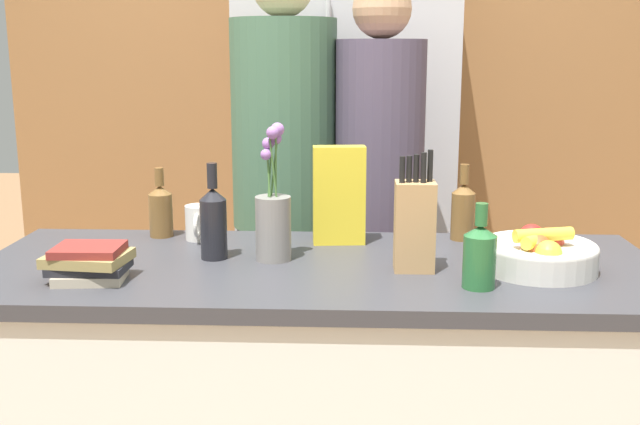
# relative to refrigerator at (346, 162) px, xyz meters

# --- Properties ---
(kitchen_island) EXTENTS (1.82, 0.72, 0.91)m
(kitchen_island) POSITION_rel_refrigerator_xyz_m (-0.06, -1.26, -0.54)
(kitchen_island) COLOR silver
(kitchen_island) RESTS_ON ground_plane
(back_wall_wood) EXTENTS (3.02, 0.12, 2.60)m
(back_wall_wood) POSITION_rel_refrigerator_xyz_m (-0.06, 0.36, 0.30)
(back_wall_wood) COLOR olive
(back_wall_wood) RESTS_ON ground_plane
(refrigerator) EXTENTS (0.87, 0.63, 2.00)m
(refrigerator) POSITION_rel_refrigerator_xyz_m (0.00, 0.00, 0.00)
(refrigerator) COLOR #B7B7BC
(refrigerator) RESTS_ON ground_plane
(fruit_bowl) EXTENTS (0.29, 0.29, 0.11)m
(fruit_bowl) POSITION_rel_refrigerator_xyz_m (0.51, -1.29, -0.04)
(fruit_bowl) COLOR silver
(fruit_bowl) RESTS_ON kitchen_island
(knife_block) EXTENTS (0.10, 0.09, 0.31)m
(knife_block) POSITION_rel_refrigerator_xyz_m (0.19, -1.30, 0.03)
(knife_block) COLOR tan
(knife_block) RESTS_ON kitchen_island
(flower_vase) EXTENTS (0.10, 0.10, 0.37)m
(flower_vase) POSITION_rel_refrigerator_xyz_m (-0.18, -1.22, 0.03)
(flower_vase) COLOR gray
(flower_vase) RESTS_ON kitchen_island
(cereal_box) EXTENTS (0.15, 0.07, 0.29)m
(cereal_box) POSITION_rel_refrigerator_xyz_m (-0.01, -1.04, 0.06)
(cereal_box) COLOR yellow
(cereal_box) RESTS_ON kitchen_island
(coffee_mug) EXTENTS (0.08, 0.12, 0.10)m
(coffee_mug) POSITION_rel_refrigerator_xyz_m (-0.42, -1.01, -0.04)
(coffee_mug) COLOR silver
(coffee_mug) RESTS_ON kitchen_island
(book_stack) EXTENTS (0.20, 0.17, 0.09)m
(book_stack) POSITION_rel_refrigerator_xyz_m (-0.61, -1.43, -0.04)
(book_stack) COLOR #B7A88E
(book_stack) RESTS_ON kitchen_island
(bottle_oil) EXTENTS (0.07, 0.07, 0.21)m
(bottle_oil) POSITION_rel_refrigerator_xyz_m (-0.55, -0.98, -0.00)
(bottle_oil) COLOR brown
(bottle_oil) RESTS_ON kitchen_island
(bottle_vinegar) EXTENTS (0.08, 0.08, 0.21)m
(bottle_vinegar) POSITION_rel_refrigerator_xyz_m (0.33, -1.44, -0.01)
(bottle_vinegar) COLOR #286633
(bottle_vinegar) RESTS_ON kitchen_island
(bottle_wine) EXTENTS (0.07, 0.07, 0.23)m
(bottle_wine) POSITION_rel_refrigerator_xyz_m (0.36, -0.97, 0.00)
(bottle_wine) COLOR brown
(bottle_wine) RESTS_ON kitchen_island
(bottle_water) EXTENTS (0.07, 0.07, 0.26)m
(bottle_water) POSITION_rel_refrigerator_xyz_m (-0.34, -1.22, 0.02)
(bottle_water) COLOR black
(bottle_water) RESTS_ON kitchen_island
(person_at_sink) EXTENTS (0.37, 0.37, 1.78)m
(person_at_sink) POSITION_rel_refrigerator_xyz_m (-0.21, -0.56, 0.00)
(person_at_sink) COLOR #383842
(person_at_sink) RESTS_ON ground_plane
(person_in_blue) EXTENTS (0.31, 0.31, 1.70)m
(person_in_blue) POSITION_rel_refrigerator_xyz_m (0.12, -0.59, -0.03)
(person_in_blue) COLOR #383842
(person_in_blue) RESTS_ON ground_plane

